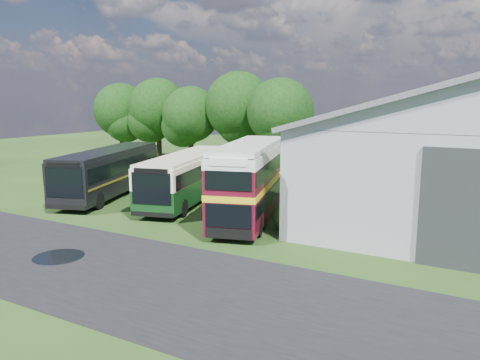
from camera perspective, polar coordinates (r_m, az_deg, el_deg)
The scene contains 14 objects.
ground at distance 23.34m, azimuth -13.13°, elevation -7.61°, with size 120.00×120.00×0.00m, color #1B3912.
asphalt_road at distance 19.33m, azimuth -12.50°, elevation -11.33°, with size 60.00×8.00×0.02m, color black.
puddle at distance 22.44m, azimuth -21.23°, elevation -8.76°, with size 2.20×2.20×0.01m, color black.
tree_far_left at distance 55.54m, azimuth -14.32°, elevation 8.23°, with size 6.12×6.12×8.64m.
tree_left_a at distance 52.61m, azimuth -9.95°, elevation 8.64°, with size 6.46×6.46×9.12m.
tree_left_b at distance 48.81m, azimuth -6.07°, elevation 7.91°, with size 5.78×5.78×8.16m.
tree_mid at distance 47.21m, azimuth -0.14°, elevation 9.03°, with size 6.80×6.80×9.60m.
tree_right_a at distance 44.06m, azimuth 4.94°, elevation 8.29°, with size 6.26×6.26×8.83m.
shrub_front at distance 25.26m, azimuth 5.86°, elevation -6.04°, with size 1.70×1.70×1.70m, color #194714.
shrub_mid at distance 27.04m, azimuth 7.55°, elevation -5.00°, with size 1.60×1.60×1.60m, color #194714.
shrub_back at distance 28.86m, azimuth 9.03°, elevation -4.09°, with size 1.80×1.80×1.80m, color #194714.
bus_green_single at distance 31.85m, azimuth -6.34°, elevation 0.46°, with size 5.65×12.02×3.23m.
bus_maroon_double at distance 26.91m, azimuth 1.25°, elevation -0.16°, with size 5.43×10.64×4.43m.
bus_dark_single at distance 34.87m, azimuth -15.61°, elevation 1.06°, with size 6.55×12.30×3.32m.
Camera 1 is at (15.17, -16.32, 6.94)m, focal length 35.00 mm.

